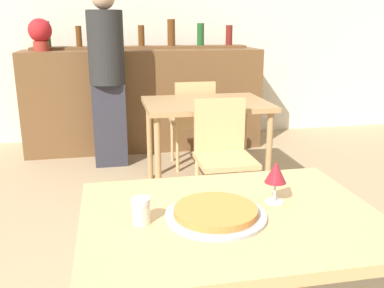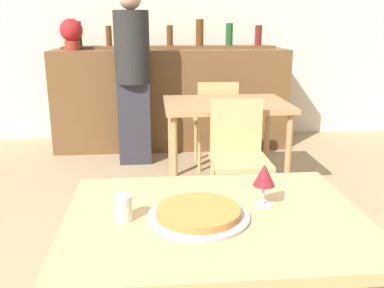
{
  "view_description": "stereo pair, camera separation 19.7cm",
  "coord_description": "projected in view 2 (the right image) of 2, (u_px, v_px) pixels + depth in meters",
  "views": [
    {
      "loc": [
        -0.4,
        -1.31,
        1.4
      ],
      "look_at": [
        -0.03,
        0.55,
        0.86
      ],
      "focal_mm": 40.0,
      "sensor_mm": 36.0,
      "label": 1
    },
    {
      "loc": [
        -0.2,
        -1.34,
        1.4
      ],
      "look_at": [
        -0.03,
        0.55,
        0.86
      ],
      "focal_mm": 40.0,
      "sensor_mm": 36.0,
      "label": 2
    }
  ],
  "objects": [
    {
      "name": "person_standing",
      "position": [
        133.0,
        71.0,
        4.17
      ],
      "size": [
        0.34,
        0.34,
        1.72
      ],
      "color": "#2D2D38",
      "rests_on": "ground_plane"
    },
    {
      "name": "dining_table_near",
      "position": [
        215.0,
        238.0,
        1.51
      ],
      "size": [
        1.04,
        0.79,
        0.76
      ],
      "color": "tan",
      "rests_on": "ground_plane"
    },
    {
      "name": "wine_glass",
      "position": [
        264.0,
        176.0,
        1.53
      ],
      "size": [
        0.08,
        0.08,
        0.16
      ],
      "color": "silver",
      "rests_on": "dining_table_near"
    },
    {
      "name": "cheese_shaker",
      "position": [
        123.0,
        208.0,
        1.43
      ],
      "size": [
        0.06,
        0.06,
        0.09
      ],
      "color": "beige",
      "rests_on": "dining_table_near"
    },
    {
      "name": "pizza_tray",
      "position": [
        198.0,
        214.0,
        1.45
      ],
      "size": [
        0.35,
        0.35,
        0.04
      ],
      "color": "#A3A3A8",
      "rests_on": "dining_table_near"
    },
    {
      "name": "chair_far_side_front",
      "position": [
        238.0,
        151.0,
        3.06
      ],
      "size": [
        0.4,
        0.4,
        0.87
      ],
      "color": "tan",
      "rests_on": "ground_plane"
    },
    {
      "name": "chair_far_side_back",
      "position": [
        216.0,
        118.0,
        4.12
      ],
      "size": [
        0.4,
        0.4,
        0.87
      ],
      "rotation": [
        0.0,
        0.0,
        3.14
      ],
      "color": "tan",
      "rests_on": "ground_plane"
    },
    {
      "name": "dining_table_far",
      "position": [
        226.0,
        113.0,
        3.55
      ],
      "size": [
        1.02,
        0.76,
        0.76
      ],
      "color": "#A87F51",
      "rests_on": "ground_plane"
    },
    {
      "name": "potted_plant",
      "position": [
        71.0,
        32.0,
        4.53
      ],
      "size": [
        0.24,
        0.24,
        0.33
      ],
      "color": "maroon",
      "rests_on": "bar_counter"
    },
    {
      "name": "bar_counter",
      "position": [
        171.0,
        99.0,
        4.87
      ],
      "size": [
        2.6,
        0.56,
        1.11
      ],
      "color": "brown",
      "rests_on": "ground_plane"
    },
    {
      "name": "bar_back_shelf",
      "position": [
        170.0,
        42.0,
        4.83
      ],
      "size": [
        2.39,
        0.24,
        0.32
      ],
      "color": "brown",
      "rests_on": "bar_counter"
    },
    {
      "name": "wall_back",
      "position": [
        168.0,
        22.0,
        5.12
      ],
      "size": [
        8.0,
        0.05,
        2.8
      ],
      "color": "silver",
      "rests_on": "ground_plane"
    }
  ]
}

